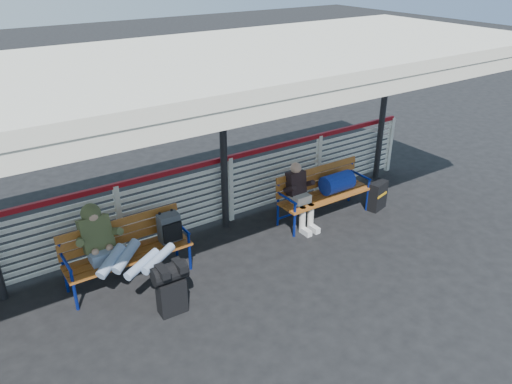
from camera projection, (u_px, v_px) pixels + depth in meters
ground at (176, 319)px, 6.55m from camera, size 60.00×60.00×0.00m
fence at (119, 217)px, 7.67m from camera, size 12.08×0.08×1.24m
canopy at (126, 75)px, 5.86m from camera, size 12.60×3.60×3.16m
luggage_stack at (171, 286)px, 6.51m from camera, size 0.46×0.27×0.76m
bench_left at (138, 241)px, 7.20m from camera, size 1.80×0.56×0.92m
bench_right at (330, 185)px, 8.86m from camera, size 1.80×0.56×0.92m
traveler_man at (124, 253)px, 6.74m from camera, size 0.94×1.64×0.77m
companion_person at (300, 195)px, 8.51m from camera, size 0.32×0.66×1.15m
suitcase_side at (377, 195)px, 9.24m from camera, size 0.43×0.32×0.54m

